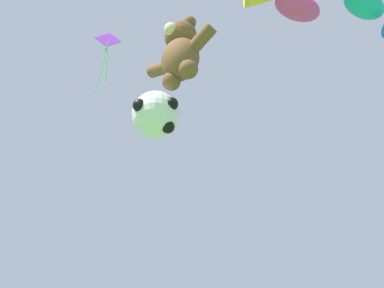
{
  "coord_description": "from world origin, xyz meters",
  "views": [
    {
      "loc": [
        5.87,
        -0.32,
        1.5
      ],
      "look_at": [
        1.05,
        5.05,
        7.52
      ],
      "focal_mm": 40.0,
      "sensor_mm": 36.0,
      "label": 1
    }
  ],
  "objects_px": {
    "teddy_bear_kite": "(180,52)",
    "soccer_ball_kite": "(156,114)",
    "fish_kite_magenta": "(281,1)",
    "diamond_kite": "(107,47)"
  },
  "relations": [
    {
      "from": "teddy_bear_kite",
      "to": "fish_kite_magenta",
      "type": "relative_size",
      "value": 0.98
    },
    {
      "from": "soccer_ball_kite",
      "to": "fish_kite_magenta",
      "type": "xyz_separation_m",
      "value": [
        2.76,
        1.55,
        3.38
      ]
    },
    {
      "from": "soccer_ball_kite",
      "to": "fish_kite_magenta",
      "type": "height_order",
      "value": "fish_kite_magenta"
    },
    {
      "from": "teddy_bear_kite",
      "to": "soccer_ball_kite",
      "type": "relative_size",
      "value": 1.81
    },
    {
      "from": "soccer_ball_kite",
      "to": "fish_kite_magenta",
      "type": "relative_size",
      "value": 0.54
    },
    {
      "from": "soccer_ball_kite",
      "to": "fish_kite_magenta",
      "type": "bearing_deg",
      "value": 29.31
    },
    {
      "from": "fish_kite_magenta",
      "to": "diamond_kite",
      "type": "distance_m",
      "value": 5.93
    },
    {
      "from": "teddy_bear_kite",
      "to": "soccer_ball_kite",
      "type": "bearing_deg",
      "value": 177.59
    },
    {
      "from": "fish_kite_magenta",
      "to": "teddy_bear_kite",
      "type": "bearing_deg",
      "value": -142.28
    },
    {
      "from": "fish_kite_magenta",
      "to": "diamond_kite",
      "type": "height_order",
      "value": "diamond_kite"
    }
  ]
}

